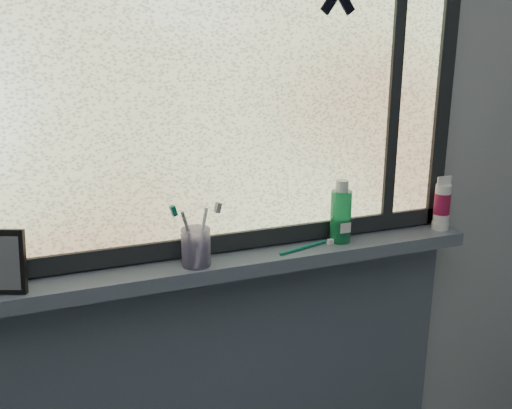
% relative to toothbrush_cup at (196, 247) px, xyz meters
% --- Properties ---
extents(wall_back, '(3.00, 0.01, 2.50)m').
position_rel_toothbrush_cup_xyz_m(wall_back, '(0.03, 0.10, 0.18)').
color(wall_back, '#9EA3A8').
rests_on(wall_back, ground).
extents(windowsill, '(1.62, 0.14, 0.04)m').
position_rel_toothbrush_cup_xyz_m(windowsill, '(0.03, 0.02, -0.07)').
color(windowsill, '#4D5767').
rests_on(windowsill, wall_back).
extents(window_pane, '(1.50, 0.01, 1.00)m').
position_rel_toothbrush_cup_xyz_m(window_pane, '(0.03, 0.07, 0.46)').
color(window_pane, silver).
rests_on(window_pane, wall_back).
extents(frame_bottom, '(1.60, 0.03, 0.05)m').
position_rel_toothbrush_cup_xyz_m(frame_bottom, '(0.03, 0.07, -0.02)').
color(frame_bottom, black).
rests_on(frame_bottom, windowsill).
extents(frame_right, '(0.05, 0.03, 1.10)m').
position_rel_toothbrush_cup_xyz_m(frame_right, '(0.80, 0.07, 0.46)').
color(frame_right, black).
rests_on(frame_right, wall_back).
extents(frame_mullion, '(0.03, 0.03, 1.00)m').
position_rel_toothbrush_cup_xyz_m(frame_mullion, '(0.63, 0.07, 0.46)').
color(frame_mullion, black).
rests_on(frame_mullion, wall_back).
extents(toothbrush_cup, '(0.08, 0.08, 0.10)m').
position_rel_toothbrush_cup_xyz_m(toothbrush_cup, '(0.00, 0.00, 0.00)').
color(toothbrush_cup, '#A599CB').
rests_on(toothbrush_cup, windowsill).
extents(toothbrush_lying, '(0.21, 0.08, 0.01)m').
position_rel_toothbrush_cup_xyz_m(toothbrush_lying, '(0.32, 0.00, -0.04)').
color(toothbrush_lying, '#0B6A52').
rests_on(toothbrush_lying, windowsill).
extents(mouthwash_bottle, '(0.06, 0.06, 0.15)m').
position_rel_toothbrush_cup_xyz_m(mouthwash_bottle, '(0.44, 0.02, 0.04)').
color(mouthwash_bottle, '#1C9353').
rests_on(mouthwash_bottle, windowsill).
extents(cream_tube, '(0.06, 0.06, 0.12)m').
position_rel_toothbrush_cup_xyz_m(cream_tube, '(0.79, 0.01, 0.04)').
color(cream_tube, silver).
rests_on(cream_tube, windowsill).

